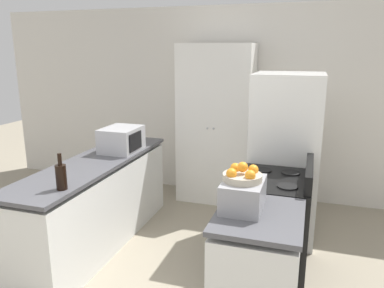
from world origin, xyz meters
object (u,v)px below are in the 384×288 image
stove (272,225)px  pantry_cabinet (216,124)px  refrigerator (285,157)px  wine_bottle (61,176)px  fruit_bowl (242,175)px  microwave (122,139)px  toaster_oven (243,194)px

stove → pantry_cabinet: bearing=120.7°
refrigerator → wine_bottle: bearing=-135.9°
pantry_cabinet → fruit_bowl: bearing=-71.3°
stove → refrigerator: size_ratio=0.60×
pantry_cabinet → refrigerator: size_ratio=1.17×
microwave → fruit_bowl: (1.56, -1.14, 0.12)m
stove → toaster_oven: size_ratio=2.70×
pantry_cabinet → stove: (0.94, -1.59, -0.58)m
pantry_cabinet → refrigerator: (0.97, -0.79, -0.16)m
stove → refrigerator: refrigerator is taller
microwave → fruit_bowl: size_ratio=1.67×
stove → refrigerator: bearing=87.7°
stove → toaster_oven: bearing=-101.9°
pantry_cabinet → refrigerator: pantry_cabinet is taller
refrigerator → toaster_oven: (-0.18, -1.51, 0.13)m
fruit_bowl → refrigerator: bearing=82.8°
refrigerator → microwave: bearing=-167.7°
fruit_bowl → wine_bottle: bearing=-176.9°
refrigerator → fruit_bowl: 1.56m
microwave → toaster_oven: microwave is taller
fruit_bowl → toaster_oven: bearing=43.2°
pantry_cabinet → wine_bottle: (-0.68, -2.39, -0.02)m
toaster_oven → wine_bottle: bearing=-176.6°
fruit_bowl → microwave: bearing=144.0°
stove → wine_bottle: bearing=-153.6°
refrigerator → wine_bottle: 2.30m
refrigerator → fruit_bowl: (-0.19, -1.52, 0.27)m
pantry_cabinet → wine_bottle: 2.48m
wine_bottle → toaster_oven: wine_bottle is taller
pantry_cabinet → stove: 1.93m
pantry_cabinet → toaster_oven: 2.43m
wine_bottle → fruit_bowl: (1.46, 0.08, 0.14)m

